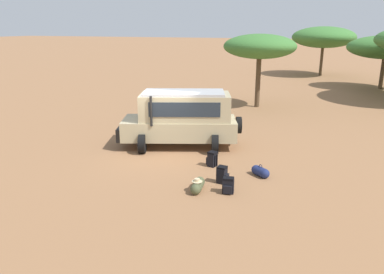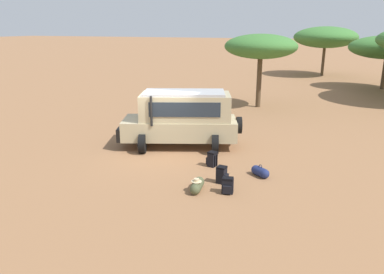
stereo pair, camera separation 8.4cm
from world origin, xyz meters
name	(u,v)px [view 1 (the left image)]	position (x,y,z in m)	size (l,w,h in m)	color
ground_plane	(162,152)	(0.00, 0.00, 0.00)	(320.00, 320.00, 0.00)	#936642
safari_vehicle	(182,118)	(0.44, 1.13, 1.29)	(5.43, 3.71, 2.44)	tan
backpack_beside_front_wheel	(228,186)	(3.69, -2.86, 0.25)	(0.39, 0.39, 0.53)	black
backpack_cluster_center	(222,175)	(3.28, -2.15, 0.29)	(0.43, 0.34, 0.59)	black
backpack_near_rear_wheel	(212,159)	(2.46, -0.76, 0.28)	(0.44, 0.37, 0.58)	black
duffel_bag_low_black_case	(198,185)	(2.71, -3.03, 0.18)	(0.43, 0.96, 0.45)	#4C5133
duffel_bag_soft_canvas	(260,172)	(4.37, -1.09, 0.17)	(0.70, 0.61, 0.44)	navy
acacia_tree_far_left	(260,47)	(1.80, 10.75, 3.87)	(4.61, 4.33, 4.67)	brown
acacia_tree_left_mid	(324,37)	(4.83, 29.63, 4.01)	(6.56, 7.19, 5.13)	brown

